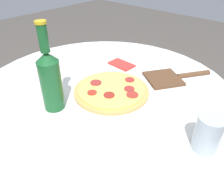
% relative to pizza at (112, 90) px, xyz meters
% --- Properties ---
extents(table, '(1.00, 1.00, 0.74)m').
position_rel_pizza_xyz_m(table, '(0.04, 0.00, -0.18)').
color(table, silver).
rests_on(table, ground_plane).
extents(pizza, '(0.28, 0.28, 0.02)m').
position_rel_pizza_xyz_m(pizza, '(0.00, 0.00, 0.00)').
color(pizza, tan).
rests_on(pizza, table).
extents(beer_bottle, '(0.07, 0.07, 0.29)m').
position_rel_pizza_xyz_m(beer_bottle, '(0.08, 0.20, 0.10)').
color(beer_bottle, '#195628').
rests_on(beer_bottle, table).
extents(pizza_paddle, '(0.22, 0.27, 0.02)m').
position_rel_pizza_xyz_m(pizza_paddle, '(-0.12, -0.23, -0.00)').
color(pizza_paddle, brown).
rests_on(pizza_paddle, table).
extents(drinking_glass, '(0.07, 0.07, 0.10)m').
position_rel_pizza_xyz_m(drinking_glass, '(-0.37, 0.04, 0.04)').
color(drinking_glass, '#ADBCC6').
rests_on(drinking_glass, table).
extents(napkin, '(0.12, 0.07, 0.01)m').
position_rel_pizza_xyz_m(napkin, '(0.11, -0.19, -0.00)').
color(napkin, red).
rests_on(napkin, table).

